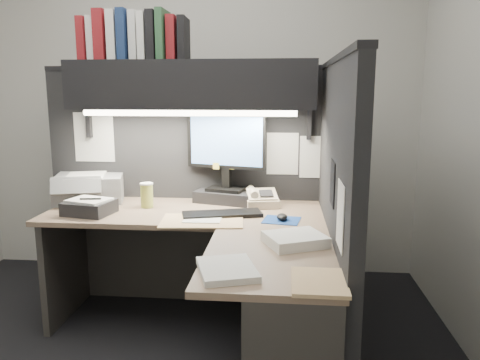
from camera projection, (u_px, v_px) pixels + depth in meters
The scene contains 20 objects.
wall_back at pixel (195, 106), 3.73m from camera, with size 3.50×0.04×2.70m, color beige.
partition_back at pixel (186, 187), 3.27m from camera, with size 1.90×0.06×1.60m, color black.
partition_right at pixel (335, 219), 2.45m from camera, with size 0.06×1.50×1.60m, color black.
desk at pixel (226, 294), 2.39m from camera, with size 1.70×1.53×0.73m.
overhead_shelf at pixel (192, 85), 2.95m from camera, with size 1.55×0.34×0.30m, color black.
task_light_tube at pixel (189, 113), 2.85m from camera, with size 0.04×0.04×1.32m, color white.
monitor at pixel (226, 167), 3.10m from camera, with size 0.54×0.34×0.59m.
keyboard at pixel (222, 214), 2.78m from camera, with size 0.47×0.16×0.02m, color black.
mousepad at pixel (281, 220), 2.69m from camera, with size 0.20×0.19×0.00m, color navy.
mouse at pixel (282, 217), 2.68m from camera, with size 0.06×0.10×0.04m, color black.
telephone at pixel (262, 199), 3.03m from camera, with size 0.21×0.22×0.08m, color beige.
coffee_cup at pixel (147, 196), 2.98m from camera, with size 0.08×0.08×0.15m, color #D3D054.
printer at pixel (90, 188), 3.18m from camera, with size 0.44×0.37×0.18m, color gray.
notebook_stack at pixel (89, 207), 2.83m from camera, with size 0.27×0.22×0.08m, color black.
open_folder at pixel (202, 221), 2.66m from camera, with size 0.46×0.30×0.01m, color tan.
paper_stack_a at pixel (295, 240), 2.26m from camera, with size 0.27×0.23×0.05m, color white.
paper_stack_b at pixel (227, 269), 1.91m from camera, with size 0.22×0.28×0.03m, color white.
manila_stack at pixel (319, 282), 1.80m from camera, with size 0.21×0.27×0.02m, color tan.
binder_row at pixel (134, 37), 2.93m from camera, with size 0.67×0.26×0.31m.
pinned_papers at pixel (236, 160), 2.83m from camera, with size 1.76×1.31×0.51m.
Camera 1 is at (0.70, -2.22, 1.46)m, focal length 35.00 mm.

